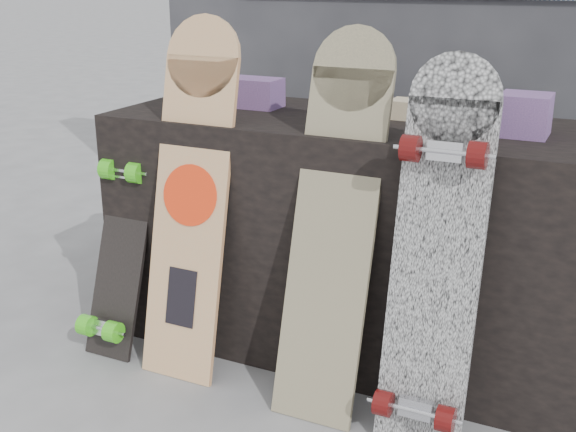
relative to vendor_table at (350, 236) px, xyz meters
The scene contains 10 objects.
ground 0.64m from the vendor_table, 90.00° to the right, with size 60.00×60.00×0.00m, color slate.
vendor_table is the anchor object (origin of this frame).
booth 1.10m from the vendor_table, 90.00° to the left, with size 2.40×0.22×2.20m.
merch_box_purple 0.60m from the vendor_table, behind, with size 0.18×0.12×0.10m, color #52366E.
merch_box_small 0.70m from the vendor_table, ahead, with size 0.14×0.14×0.12m, color #52366E.
merch_box_flat 0.49m from the vendor_table, 23.56° to the left, with size 0.22×0.10×0.06m, color #D1B78C.
longboard_geisha 0.56m from the vendor_table, 142.10° to the right, with size 0.26×0.28×1.13m.
longboard_celtic 0.38m from the vendor_table, 77.26° to the right, with size 0.25×0.34×1.11m.
longboard_cascadia 0.58m from the vendor_table, 45.80° to the right, with size 0.24×0.28×1.06m.
skateboard_dark 0.78m from the vendor_table, 154.69° to the right, with size 0.18×0.34×0.79m.
Camera 1 is at (0.79, -1.66, 1.25)m, focal length 45.00 mm.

